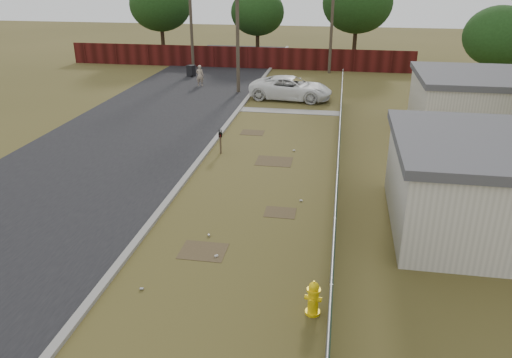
% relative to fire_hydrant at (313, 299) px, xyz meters
% --- Properties ---
extents(ground, '(120.00, 120.00, 0.00)m').
position_rel_fire_hydrant_xyz_m(ground, '(-2.70, 7.43, -0.45)').
color(ground, brown).
rests_on(ground, ground).
extents(street, '(15.10, 60.00, 0.12)m').
position_rel_fire_hydrant_xyz_m(street, '(-9.46, 15.48, -0.43)').
color(street, black).
rests_on(street, ground).
extents(chainlink_fence, '(0.10, 27.06, 2.02)m').
position_rel_fire_hydrant_xyz_m(chainlink_fence, '(0.42, 8.45, 0.35)').
color(chainlink_fence, gray).
rests_on(chainlink_fence, ground).
extents(privacy_fence, '(30.00, 0.12, 1.80)m').
position_rel_fire_hydrant_xyz_m(privacy_fence, '(-8.70, 32.43, 0.45)').
color(privacy_fence, '#48110F').
rests_on(privacy_fence, ground).
extents(utility_poles, '(12.60, 8.24, 9.00)m').
position_rel_fire_hydrant_xyz_m(utility_poles, '(-6.37, 28.09, 4.25)').
color(utility_poles, '#4D4233').
rests_on(utility_poles, ground).
extents(houses, '(9.30, 17.24, 3.10)m').
position_rel_fire_hydrant_xyz_m(houses, '(7.00, 10.56, 1.11)').
color(houses, beige).
rests_on(houses, ground).
extents(horizon_trees, '(33.32, 31.94, 7.78)m').
position_rel_fire_hydrant_xyz_m(horizon_trees, '(-1.86, 30.99, 4.18)').
color(horizon_trees, '#302315').
rests_on(horizon_trees, ground).
extents(fire_hydrant, '(0.44, 0.45, 0.96)m').
position_rel_fire_hydrant_xyz_m(fire_hydrant, '(0.00, 0.00, 0.00)').
color(fire_hydrant, yellow).
rests_on(fire_hydrant, ground).
extents(mailbox, '(0.26, 0.49, 1.12)m').
position_rel_fire_hydrant_xyz_m(mailbox, '(-5.00, 11.03, 0.44)').
color(mailbox, brown).
rests_on(mailbox, ground).
extents(pickup_truck, '(5.58, 3.03, 1.49)m').
position_rel_fire_hydrant_xyz_m(pickup_truck, '(-2.88, 22.02, 0.29)').
color(pickup_truck, white).
rests_on(pickup_truck, ground).
extents(pedestrian, '(0.57, 0.39, 1.53)m').
position_rel_fire_hydrant_xyz_m(pedestrian, '(-9.86, 24.90, 0.32)').
color(pedestrian, tan).
rests_on(pedestrian, ground).
extents(trash_bin, '(0.74, 0.80, 0.89)m').
position_rel_fire_hydrant_xyz_m(trash_bin, '(-11.50, 28.13, 0.01)').
color(trash_bin, black).
rests_on(trash_bin, ground).
extents(scattered_litter, '(3.86, 11.79, 0.07)m').
position_rel_fire_hydrant_xyz_m(scattered_litter, '(-2.74, 4.82, -0.41)').
color(scattered_litter, beige).
rests_on(scattered_litter, ground).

